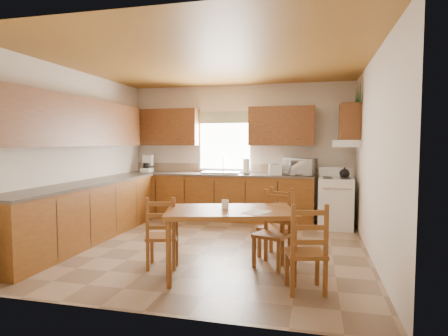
% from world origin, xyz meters
% --- Properties ---
extents(floor, '(4.50, 4.50, 0.00)m').
position_xyz_m(floor, '(0.00, 0.00, 0.00)').
color(floor, '#846950').
rests_on(floor, ground).
extents(ceiling, '(4.50, 4.50, 0.00)m').
position_xyz_m(ceiling, '(0.00, 0.00, 2.70)').
color(ceiling, '#A06B28').
rests_on(ceiling, floor).
extents(wall_left, '(4.50, 4.50, 0.00)m').
position_xyz_m(wall_left, '(-2.25, 0.00, 1.35)').
color(wall_left, beige).
rests_on(wall_left, floor).
extents(wall_right, '(4.50, 4.50, 0.00)m').
position_xyz_m(wall_right, '(2.25, 0.00, 1.35)').
color(wall_right, beige).
rests_on(wall_right, floor).
extents(wall_back, '(4.50, 4.50, 0.00)m').
position_xyz_m(wall_back, '(0.00, 2.25, 1.35)').
color(wall_back, beige).
rests_on(wall_back, floor).
extents(wall_front, '(4.50, 4.50, 0.00)m').
position_xyz_m(wall_front, '(0.00, -2.25, 1.35)').
color(wall_front, beige).
rests_on(wall_front, floor).
extents(lower_cab_back, '(3.75, 0.60, 0.88)m').
position_xyz_m(lower_cab_back, '(-0.38, 1.95, 0.44)').
color(lower_cab_back, brown).
rests_on(lower_cab_back, floor).
extents(lower_cab_left, '(0.60, 3.60, 0.88)m').
position_xyz_m(lower_cab_left, '(-1.95, -0.15, 0.44)').
color(lower_cab_left, brown).
rests_on(lower_cab_left, floor).
extents(counter_back, '(3.75, 0.63, 0.04)m').
position_xyz_m(counter_back, '(-0.38, 1.95, 0.90)').
color(counter_back, '#4F453C').
rests_on(counter_back, lower_cab_back).
extents(counter_left, '(0.63, 3.60, 0.04)m').
position_xyz_m(counter_left, '(-1.95, -0.15, 0.90)').
color(counter_left, '#4F453C').
rests_on(counter_left, lower_cab_left).
extents(backsplash, '(3.75, 0.01, 0.18)m').
position_xyz_m(backsplash, '(-0.38, 2.24, 1.01)').
color(backsplash, '#8E775E').
rests_on(backsplash, counter_back).
extents(upper_cab_back_left, '(1.41, 0.33, 0.75)m').
position_xyz_m(upper_cab_back_left, '(-1.55, 2.08, 1.85)').
color(upper_cab_back_left, brown).
rests_on(upper_cab_back_left, wall_back).
extents(upper_cab_back_right, '(1.25, 0.33, 0.75)m').
position_xyz_m(upper_cab_back_right, '(0.86, 2.08, 1.85)').
color(upper_cab_back_right, brown).
rests_on(upper_cab_back_right, wall_back).
extents(upper_cab_left, '(0.33, 3.60, 0.75)m').
position_xyz_m(upper_cab_left, '(-2.08, -0.15, 1.85)').
color(upper_cab_left, brown).
rests_on(upper_cab_left, wall_left).
extents(upper_cab_stove, '(0.33, 0.62, 0.62)m').
position_xyz_m(upper_cab_stove, '(2.08, 1.65, 1.90)').
color(upper_cab_stove, brown).
rests_on(upper_cab_stove, wall_right).
extents(range_hood, '(0.44, 0.62, 0.12)m').
position_xyz_m(range_hood, '(2.03, 1.65, 1.52)').
color(range_hood, silver).
rests_on(range_hood, wall_right).
extents(window_frame, '(1.13, 0.02, 1.18)m').
position_xyz_m(window_frame, '(-0.30, 2.22, 1.55)').
color(window_frame, silver).
rests_on(window_frame, wall_back).
extents(window_pane, '(1.05, 0.01, 1.10)m').
position_xyz_m(window_pane, '(-0.30, 2.21, 1.55)').
color(window_pane, white).
rests_on(window_pane, wall_back).
extents(window_valance, '(1.19, 0.01, 0.24)m').
position_xyz_m(window_valance, '(-0.30, 2.19, 2.05)').
color(window_valance, '#496B3B').
rests_on(window_valance, wall_back).
extents(sink_basin, '(0.75, 0.45, 0.04)m').
position_xyz_m(sink_basin, '(-0.30, 1.95, 0.94)').
color(sink_basin, silver).
rests_on(sink_basin, counter_back).
extents(pine_decal_a, '(0.22, 0.22, 0.36)m').
position_xyz_m(pine_decal_a, '(2.21, 1.33, 2.38)').
color(pine_decal_a, '#133F20').
rests_on(pine_decal_a, wall_right).
extents(pine_decal_b, '(0.22, 0.22, 0.36)m').
position_xyz_m(pine_decal_b, '(2.21, 1.65, 2.42)').
color(pine_decal_b, '#133F20').
rests_on(pine_decal_b, wall_right).
extents(pine_decal_c, '(0.22, 0.22, 0.36)m').
position_xyz_m(pine_decal_c, '(2.21, 1.97, 2.38)').
color(pine_decal_c, '#133F20').
rests_on(pine_decal_c, wall_right).
extents(stove, '(0.62, 0.64, 0.89)m').
position_xyz_m(stove, '(1.88, 1.67, 0.44)').
color(stove, silver).
rests_on(stove, floor).
extents(coffeemaker, '(0.23, 0.26, 0.34)m').
position_xyz_m(coffeemaker, '(-1.94, 1.99, 1.09)').
color(coffeemaker, silver).
rests_on(coffeemaker, counter_back).
extents(paper_towel, '(0.14, 0.14, 0.30)m').
position_xyz_m(paper_towel, '(0.20, 1.91, 1.07)').
color(paper_towel, white).
rests_on(paper_towel, counter_back).
extents(toaster, '(0.27, 0.20, 0.20)m').
position_xyz_m(toaster, '(0.77, 1.88, 1.02)').
color(toaster, silver).
rests_on(toaster, counter_back).
extents(microwave, '(0.61, 0.50, 0.32)m').
position_xyz_m(microwave, '(1.22, 1.95, 1.08)').
color(microwave, silver).
rests_on(microwave, counter_back).
extents(dining_table, '(1.62, 1.18, 0.78)m').
position_xyz_m(dining_table, '(0.57, -1.12, 0.39)').
color(dining_table, brown).
rests_on(dining_table, floor).
extents(chair_near_left, '(0.45, 0.44, 0.88)m').
position_xyz_m(chair_near_left, '(-0.31, -1.02, 0.44)').
color(chair_near_left, brown).
rests_on(chair_near_left, floor).
extents(chair_near_right, '(0.47, 0.46, 0.93)m').
position_xyz_m(chair_near_right, '(1.43, -1.37, 0.46)').
color(chair_near_right, brown).
rests_on(chair_near_right, floor).
extents(chair_far_left, '(0.50, 0.49, 0.92)m').
position_xyz_m(chair_far_left, '(1.01, -0.29, 0.46)').
color(chair_far_left, brown).
rests_on(chair_far_left, floor).
extents(chair_far_right, '(0.50, 0.49, 0.93)m').
position_xyz_m(chair_far_right, '(1.01, -0.69, 0.47)').
color(chair_far_right, brown).
rests_on(chair_far_right, floor).
extents(table_paper, '(0.34, 0.38, 0.00)m').
position_xyz_m(table_paper, '(0.89, -1.22, 0.78)').
color(table_paper, white).
rests_on(table_paper, dining_table).
extents(table_card, '(0.08, 0.03, 0.11)m').
position_xyz_m(table_card, '(0.50, -1.10, 0.83)').
color(table_card, white).
rests_on(table_card, dining_table).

